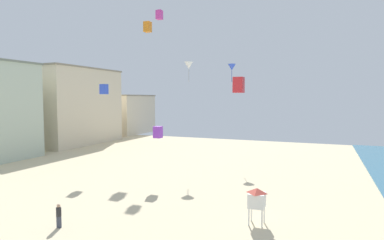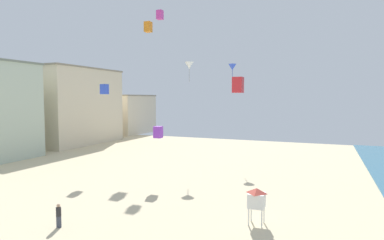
{
  "view_description": "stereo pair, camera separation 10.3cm",
  "coord_description": "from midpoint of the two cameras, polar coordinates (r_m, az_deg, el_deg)",
  "views": [
    {
      "loc": [
        14.94,
        -6.71,
        8.77
      ],
      "look_at": [
        4.65,
        18.64,
        6.92
      ],
      "focal_mm": 30.46,
      "sensor_mm": 36.0,
      "label": 1
    },
    {
      "loc": [
        15.03,
        -6.67,
        8.77
      ],
      "look_at": [
        4.65,
        18.64,
        6.92
      ],
      "focal_mm": 30.46,
      "sensor_mm": 36.0,
      "label": 2
    }
  ],
  "objects": [
    {
      "name": "kite_red_box",
      "position": [
        17.53,
        8.01,
        6.1
      ],
      "size": [
        0.53,
        0.53,
        0.83
      ],
      "color": "red"
    },
    {
      "name": "kite_orange_box",
      "position": [
        50.94,
        -7.85,
        15.85
      ],
      "size": [
        0.96,
        0.96,
        1.52
      ],
      "color": "orange"
    },
    {
      "name": "kite_blue_delta",
      "position": [
        47.84,
        6.92,
        9.16
      ],
      "size": [
        1.13,
        1.13,
        2.57
      ],
      "color": "blue"
    },
    {
      "name": "kite_flyer",
      "position": [
        24.6,
        -22.41,
        -15.04
      ],
      "size": [
        0.34,
        0.34,
        1.64
      ],
      "rotation": [
        0.0,
        0.0,
        2.32
      ],
      "color": "#383D4C",
      "rests_on": "ground"
    },
    {
      "name": "lifeguard_stand",
      "position": [
        23.61,
        11.16,
        -13.28
      ],
      "size": [
        1.1,
        1.1,
        2.55
      ],
      "rotation": [
        0.0,
        0.0,
        -0.27
      ],
      "color": "white",
      "rests_on": "ground"
    },
    {
      "name": "kite_blue_box",
      "position": [
        41.2,
        -15.23,
        5.23
      ],
      "size": [
        0.77,
        0.77,
        1.21
      ],
      "color": "blue"
    },
    {
      "name": "kite_magenta_box_2",
      "position": [
        49.05,
        -5.81,
        17.85
      ],
      "size": [
        0.81,
        0.81,
        1.28
      ],
      "color": "#DB3D9E"
    },
    {
      "name": "kite_white_delta",
      "position": [
        42.76,
        -0.63,
        9.51
      ],
      "size": [
        1.13,
        1.13,
        2.58
      ],
      "color": "white"
    },
    {
      "name": "boardwalk_hotel_far",
      "position": [
        83.45,
        -11.83,
        1.05
      ],
      "size": [
        10.57,
        13.51,
        9.55
      ],
      "color": "beige",
      "rests_on": "ground"
    },
    {
      "name": "boardwalk_hotel_mid",
      "position": [
        67.97,
        -21.13,
        2.32
      ],
      "size": [
        13.24,
        18.43,
        14.46
      ],
      "color": "beige",
      "rests_on": "ground"
    },
    {
      "name": "kite_purple_box",
      "position": [
        33.92,
        -6.07,
        -2.13
      ],
      "size": [
        0.77,
        0.77,
        1.21
      ],
      "color": "purple"
    }
  ]
}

